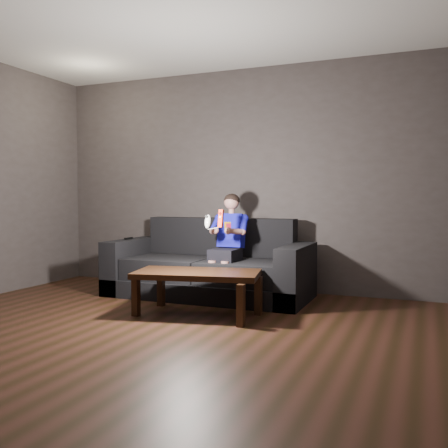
% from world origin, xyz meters
% --- Properties ---
extents(floor, '(5.00, 5.00, 0.00)m').
position_xyz_m(floor, '(0.00, 0.00, 0.00)').
color(floor, black).
rests_on(floor, ground).
extents(back_wall, '(5.00, 0.04, 2.70)m').
position_xyz_m(back_wall, '(0.00, 2.50, 1.35)').
color(back_wall, '#3C3534').
rests_on(back_wall, ground).
extents(sofa, '(2.29, 0.99, 0.88)m').
position_xyz_m(sofa, '(-0.17, 1.89, 0.29)').
color(sofa, black).
rests_on(sofa, floor).
extents(child, '(0.42, 0.52, 1.04)m').
position_xyz_m(child, '(0.09, 1.82, 0.72)').
color(child, black).
rests_on(child, sofa).
extents(wii_remote_red, '(0.05, 0.07, 0.19)m').
position_xyz_m(wii_remote_red, '(0.17, 1.42, 0.91)').
color(wii_remote_red, red).
rests_on(wii_remote_red, child).
extents(nunchuk_white, '(0.06, 0.10, 0.16)m').
position_xyz_m(nunchuk_white, '(0.02, 1.42, 0.88)').
color(nunchuk_white, white).
rests_on(nunchuk_white, child).
extents(wii_remote_black, '(0.04, 0.14, 0.03)m').
position_xyz_m(wii_remote_black, '(-1.20, 1.80, 0.64)').
color(wii_remote_black, black).
rests_on(wii_remote_black, sofa).
extents(coffee_table, '(1.27, 0.81, 0.43)m').
position_xyz_m(coffee_table, '(0.11, 0.98, 0.37)').
color(coffee_table, black).
rests_on(coffee_table, floor).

